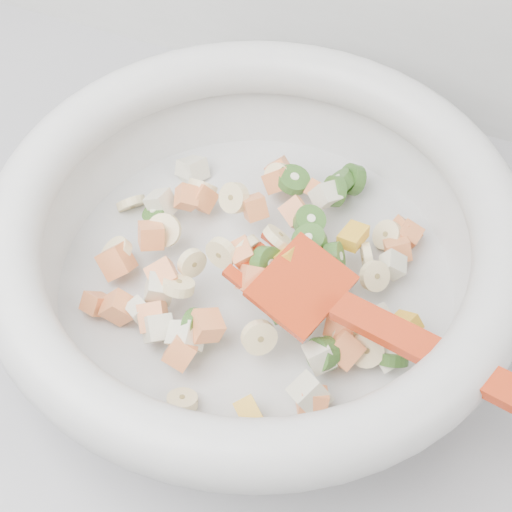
% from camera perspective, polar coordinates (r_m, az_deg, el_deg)
% --- Properties ---
extents(mixing_bowl, '(0.49, 0.41, 0.12)m').
position_cam_1_polar(mixing_bowl, '(0.60, 0.04, 0.74)').
color(mixing_bowl, silver).
rests_on(mixing_bowl, counter).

